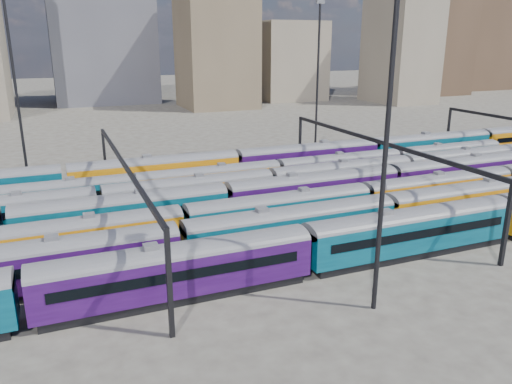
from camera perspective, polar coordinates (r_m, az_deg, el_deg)
name	(u,v)px	position (r m, az deg, el deg)	size (l,w,h in m)	color
ground	(300,212)	(59.36, 5.09, -2.25)	(500.00, 500.00, 0.00)	#433F38
rake_0	(305,244)	(42.78, 5.67, -5.95)	(132.21, 3.22, 5.44)	black
rake_1	(468,198)	(59.81, 23.09, -0.62)	(107.63, 3.15, 5.31)	black
rake_2	(364,197)	(57.11, 12.25, -0.54)	(123.62, 3.01, 5.08)	black
rake_3	(391,178)	(65.14, 15.19, 1.56)	(131.41, 3.20, 5.40)	black
rake_4	(341,173)	(66.83, 9.74, 2.13)	(143.29, 2.99, 5.04)	black
rake_5	(133,185)	(62.63, -13.85, 0.73)	(115.94, 2.83, 4.75)	black
rake_6	(156,169)	(67.87, -11.36, 2.54)	(159.74, 3.33, 5.63)	black
gantry_1	(124,172)	(51.67, -14.89, 2.19)	(0.35, 40.35, 8.03)	black
gantry_2	(375,149)	(62.64, 13.46, 4.81)	(0.35, 40.35, 8.03)	black
mast_1	(15,85)	(72.08, -25.81, 10.94)	(1.40, 0.50, 25.60)	black
mast_2	(388,125)	(35.17, 14.81, 7.45)	(1.40, 0.50, 25.60)	black
mast_3	(318,75)	(84.52, 7.06, 13.09)	(1.40, 0.50, 25.60)	black
skyline	(425,37)	(203.10, 18.72, 16.46)	(399.22, 60.48, 50.03)	#665B4C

